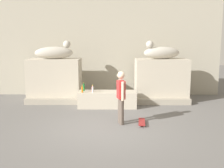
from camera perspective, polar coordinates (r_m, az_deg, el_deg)
ground_plane at (r=8.27m, az=-1.42°, el=-9.37°), size 40.00×40.00×0.00m
facade_wall at (r=13.20m, az=-0.73°, el=9.32°), size 10.52×0.60×5.27m
pedestal_left at (r=12.08m, az=-11.82°, el=0.87°), size 2.21×1.25×1.81m
pedestal_right at (r=11.98m, az=10.20°, el=0.85°), size 2.21×1.25×1.81m
statue_reclining_left at (r=11.96m, az=-11.84°, el=6.51°), size 1.68×0.85×0.78m
statue_reclining_right at (r=11.85m, az=10.21°, el=6.53°), size 1.69×0.92×0.78m
ledge_block at (r=10.74m, az=-0.99°, el=-3.21°), size 2.26×0.79×0.62m
skater at (r=8.53m, az=1.88°, el=-2.36°), size 0.28×0.53×1.67m
skateboard at (r=8.77m, az=6.24°, el=-7.86°), size 0.27×0.81×0.08m
bottle_orange at (r=10.52m, az=-6.25°, el=-1.15°), size 0.07×0.07×0.29m
bottle_green at (r=10.82m, az=-5.92°, el=-0.74°), size 0.07×0.07×0.33m
bottle_clear at (r=10.53m, az=-4.06°, el=-1.16°), size 0.06×0.06×0.27m
bottle_red at (r=10.75m, az=-4.11°, el=-0.99°), size 0.06×0.06×0.25m
stair_step at (r=11.32m, az=-0.92°, el=-3.55°), size 6.80×0.50×0.24m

